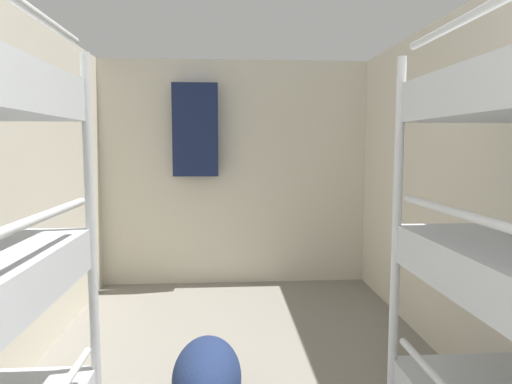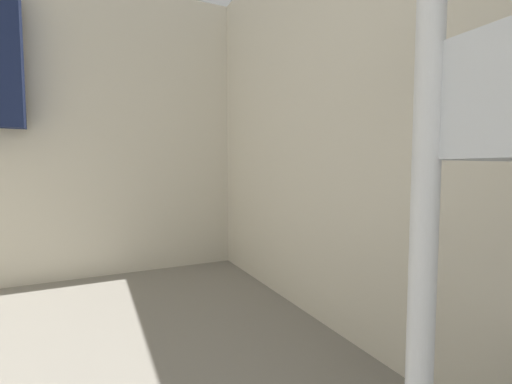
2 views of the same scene
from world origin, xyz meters
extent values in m
cube|color=beige|center=(0.00, 4.99, 1.13)|extent=(2.81, 0.06, 2.27)
cylinder|color=silver|center=(-0.72, 2.43, 0.91)|extent=(0.04, 0.04, 1.83)
cylinder|color=silver|center=(0.72, 2.43, 0.91)|extent=(0.04, 0.04, 1.83)
ellipsoid|color=navy|center=(-0.21, 2.67, 0.18)|extent=(0.37, 0.65, 0.37)
cube|color=#192347|center=(-0.39, 4.84, 1.57)|extent=(0.44, 0.12, 0.90)
camera|label=1|loc=(-0.10, 0.33, 1.42)|focal=32.00mm
camera|label=2|loc=(0.22, 2.05, 0.85)|focal=24.00mm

